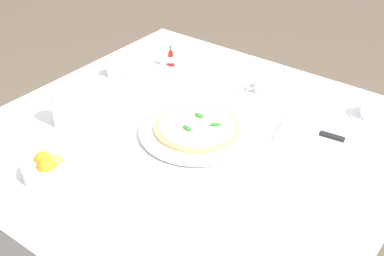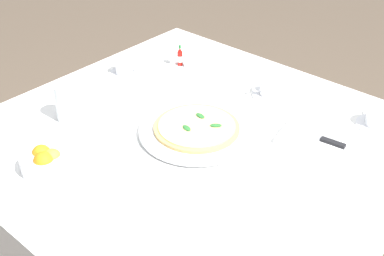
% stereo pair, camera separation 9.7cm
% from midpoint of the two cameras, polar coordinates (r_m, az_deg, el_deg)
% --- Properties ---
extents(dining_table, '(1.19, 1.19, 0.76)m').
position_cam_midpoint_polar(dining_table, '(1.62, -2.24, -4.37)').
color(dining_table, white).
rests_on(dining_table, ground_plane).
extents(pizza_plate, '(0.36, 0.36, 0.02)m').
position_cam_midpoint_polar(pizza_plate, '(1.53, -1.27, -0.32)').
color(pizza_plate, white).
rests_on(pizza_plate, dining_table).
extents(pizza, '(0.26, 0.26, 0.02)m').
position_cam_midpoint_polar(pizza, '(1.53, -1.27, 0.12)').
color(pizza, '#DBAD60').
rests_on(pizza, pizza_plate).
extents(coffee_cup_center_back, '(0.13, 0.13, 0.06)m').
position_cam_midpoint_polar(coffee_cup_center_back, '(1.76, 6.75, 4.74)').
color(coffee_cup_center_back, white).
rests_on(coffee_cup_center_back, dining_table).
extents(coffee_cup_right_edge, '(0.13, 0.13, 0.06)m').
position_cam_midpoint_polar(coffee_cup_right_edge, '(1.68, 18.40, 1.83)').
color(coffee_cup_right_edge, white).
rests_on(coffee_cup_right_edge, dining_table).
extents(coffee_cup_far_right, '(0.13, 0.13, 0.06)m').
position_cam_midpoint_polar(coffee_cup_far_right, '(1.88, -10.00, 6.57)').
color(coffee_cup_far_right, white).
rests_on(coffee_cup_far_right, dining_table).
extents(water_glass_far_left, '(0.07, 0.07, 0.12)m').
position_cam_midpoint_polar(water_glass_far_left, '(1.62, -16.28, 1.94)').
color(water_glass_far_left, white).
rests_on(water_glass_far_left, dining_table).
extents(napkin_folded, '(0.24, 0.17, 0.02)m').
position_cam_midpoint_polar(napkin_folded, '(1.55, 12.26, -0.94)').
color(napkin_folded, white).
rests_on(napkin_folded, dining_table).
extents(dinner_knife, '(0.20, 0.04, 0.01)m').
position_cam_midpoint_polar(dinner_knife, '(1.54, 12.23, -0.48)').
color(dinner_knife, silver).
rests_on(dinner_knife, napkin_folded).
extents(citrus_bowl, '(0.15, 0.15, 0.07)m').
position_cam_midpoint_polar(citrus_bowl, '(1.43, -17.85, -4.33)').
color(citrus_bowl, white).
rests_on(citrus_bowl, dining_table).
extents(hot_sauce_bottle, '(0.02, 0.02, 0.08)m').
position_cam_midpoint_polar(hot_sauce_bottle, '(1.93, -3.91, 8.01)').
color(hot_sauce_bottle, '#B7140F').
rests_on(hot_sauce_bottle, dining_table).
extents(salt_shaker, '(0.03, 0.03, 0.06)m').
position_cam_midpoint_polar(salt_shaker, '(1.95, -4.73, 7.88)').
color(salt_shaker, white).
rests_on(salt_shaker, dining_table).
extents(pepper_shaker, '(0.03, 0.03, 0.06)m').
position_cam_midpoint_polar(pepper_shaker, '(1.93, -3.06, 7.67)').
color(pepper_shaker, white).
rests_on(pepper_shaker, dining_table).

